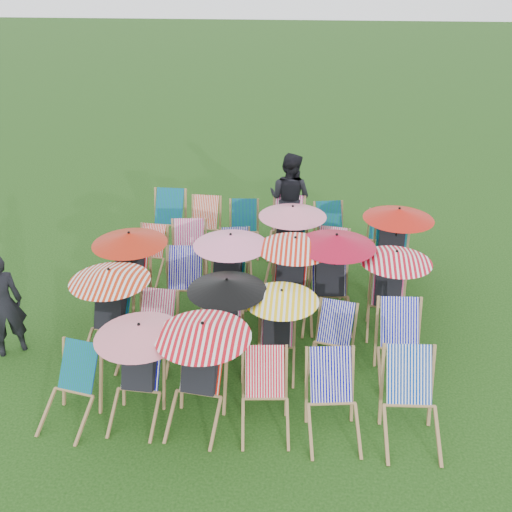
# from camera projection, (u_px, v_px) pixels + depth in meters

# --- Properties ---
(ground) EXTENTS (100.00, 100.00, 0.00)m
(ground) POSITION_uv_depth(u_px,v_px,m) (256.00, 321.00, 8.75)
(ground) COLOR black
(ground) RESTS_ON ground
(deckchair_0) EXTENTS (0.72, 0.90, 0.87)m
(deckchair_0) POSITION_uv_depth(u_px,v_px,m) (69.00, 390.00, 6.69)
(deckchair_0) COLOR olive
(deckchair_0) RESTS_ON ground
(deckchair_1) EXTENTS (1.05, 1.09, 1.24)m
(deckchair_1) POSITION_uv_depth(u_px,v_px,m) (137.00, 371.00, 6.66)
(deckchair_1) COLOR olive
(deckchair_1) RESTS_ON ground
(deckchair_2) EXTENTS (1.11, 1.17, 1.31)m
(deckchair_2) POSITION_uv_depth(u_px,v_px,m) (198.00, 372.00, 6.57)
(deckchair_2) COLOR olive
(deckchair_2) RESTS_ON ground
(deckchair_3) EXTENTS (0.66, 0.87, 0.88)m
(deckchair_3) POSITION_uv_depth(u_px,v_px,m) (265.00, 397.00, 6.58)
(deckchair_3) COLOR olive
(deckchair_3) RESTS_ON ground
(deckchair_4) EXTENTS (0.73, 0.93, 0.93)m
(deckchair_4) POSITION_uv_depth(u_px,v_px,m) (333.00, 402.00, 6.47)
(deckchair_4) COLOR olive
(deckchair_4) RESTS_ON ground
(deckchair_5) EXTENTS (0.71, 0.95, 0.99)m
(deckchair_5) POSITION_uv_depth(u_px,v_px,m) (412.00, 404.00, 6.40)
(deckchair_5) COLOR olive
(deckchair_5) RESTS_ON ground
(deckchair_6) EXTENTS (1.08, 1.14, 1.28)m
(deckchair_6) POSITION_uv_depth(u_px,v_px,m) (108.00, 312.00, 7.74)
(deckchair_6) COLOR olive
(deckchair_6) RESTS_ON ground
(deckchair_7) EXTENTS (0.64, 0.86, 0.90)m
(deckchair_7) POSITION_uv_depth(u_px,v_px,m) (153.00, 332.00, 7.71)
(deckchair_7) COLOR olive
(deckchair_7) RESTS_ON ground
(deckchair_8) EXTENTS (1.05, 1.12, 1.24)m
(deckchair_8) POSITION_uv_depth(u_px,v_px,m) (224.00, 321.00, 7.57)
(deckchair_8) COLOR olive
(deckchair_8) RESTS_ON ground
(deckchair_9) EXTENTS (0.98, 1.02, 1.16)m
(deckchair_9) POSITION_uv_depth(u_px,v_px,m) (278.00, 330.00, 7.48)
(deckchair_9) COLOR olive
(deckchair_9) RESTS_ON ground
(deckchair_10) EXTENTS (0.71, 0.88, 0.85)m
(deckchair_10) POSITION_uv_depth(u_px,v_px,m) (332.00, 342.00, 7.54)
(deckchair_10) COLOR olive
(deckchair_10) RESTS_ON ground
(deckchair_11) EXTENTS (0.69, 0.92, 0.96)m
(deckchair_11) POSITION_uv_depth(u_px,v_px,m) (402.00, 346.00, 7.38)
(deckchair_11) COLOR olive
(deckchair_11) RESTS_ON ground
(deckchair_12) EXTENTS (1.12, 1.17, 1.33)m
(deckchair_12) POSITION_uv_depth(u_px,v_px,m) (128.00, 273.00, 8.64)
(deckchair_12) COLOR olive
(deckchair_12) RESTS_ON ground
(deckchair_13) EXTENTS (0.72, 0.95, 0.99)m
(deckchair_13) POSITION_uv_depth(u_px,v_px,m) (183.00, 287.00, 8.68)
(deckchair_13) COLOR olive
(deckchair_13) RESTS_ON ground
(deckchair_14) EXTENTS (1.12, 1.17, 1.33)m
(deckchair_14) POSITION_uv_depth(u_px,v_px,m) (227.00, 275.00, 8.59)
(deckchair_14) COLOR olive
(deckchair_14) RESTS_ON ground
(deckchair_15) EXTENTS (1.13, 1.18, 1.34)m
(deckchair_15) POSITION_uv_depth(u_px,v_px,m) (290.00, 278.00, 8.49)
(deckchair_15) COLOR olive
(deckchair_15) RESTS_ON ground
(deckchair_16) EXTENTS (1.16, 1.24, 1.38)m
(deckchair_16) POSITION_uv_depth(u_px,v_px,m) (332.00, 277.00, 8.47)
(deckchair_16) COLOR olive
(deckchair_16) RESTS_ON ground
(deckchair_17) EXTENTS (1.04, 1.09, 1.24)m
(deckchair_17) POSITION_uv_depth(u_px,v_px,m) (390.00, 290.00, 8.30)
(deckchair_17) COLOR olive
(deckchair_17) RESTS_ON ground
(deckchair_18) EXTENTS (0.63, 0.82, 0.83)m
(deckchair_18) POSITION_uv_depth(u_px,v_px,m) (148.00, 254.00, 9.81)
(deckchair_18) COLOR olive
(deckchair_18) RESTS_ON ground
(deckchair_19) EXTENTS (0.76, 0.97, 0.97)m
(deckchair_19) POSITION_uv_depth(u_px,v_px,m) (189.00, 255.00, 9.64)
(deckchair_19) COLOR olive
(deckchair_19) RESTS_ON ground
(deckchair_20) EXTENTS (0.69, 0.87, 0.85)m
(deckchair_20) POSITION_uv_depth(u_px,v_px,m) (236.00, 259.00, 9.63)
(deckchair_20) COLOR olive
(deckchair_20) RESTS_ON ground
(deckchair_21) EXTENTS (1.12, 1.20, 1.33)m
(deckchair_21) POSITION_uv_depth(u_px,v_px,m) (288.00, 243.00, 9.55)
(deckchair_21) COLOR olive
(deckchair_21) RESTS_ON ground
(deckchair_22) EXTENTS (0.73, 0.92, 0.91)m
(deckchair_22) POSITION_uv_depth(u_px,v_px,m) (329.00, 261.00, 9.50)
(deckchair_22) COLOR olive
(deckchair_22) RESTS_ON ground
(deckchair_23) EXTENTS (1.15, 1.21, 1.36)m
(deckchair_23) POSITION_uv_depth(u_px,v_px,m) (392.00, 247.00, 9.40)
(deckchair_23) COLOR olive
(deckchair_23) RESTS_ON ground
(deckchair_24) EXTENTS (0.69, 0.96, 1.02)m
(deckchair_24) POSITION_uv_depth(u_px,v_px,m) (166.00, 222.00, 10.81)
(deckchair_24) COLOR olive
(deckchair_24) RESTS_ON ground
(deckchair_25) EXTENTS (0.65, 0.88, 0.93)m
(deckchair_25) POSITION_uv_depth(u_px,v_px,m) (203.00, 226.00, 10.75)
(deckchair_25) COLOR olive
(deckchair_25) RESTS_ON ground
(deckchair_26) EXTENTS (0.67, 0.88, 0.90)m
(deckchair_26) POSITION_uv_depth(u_px,v_px,m) (244.00, 229.00, 10.66)
(deckchair_26) COLOR olive
(deckchair_26) RESTS_ON ground
(deckchair_27) EXTENTS (0.71, 0.95, 0.99)m
(deckchair_27) POSITION_uv_depth(u_px,v_px,m) (286.00, 228.00, 10.58)
(deckchair_27) COLOR olive
(deckchair_27) RESTS_ON ground
(deckchair_28) EXTENTS (0.76, 0.94, 0.91)m
(deckchair_28) POSITION_uv_depth(u_px,v_px,m) (332.00, 232.00, 10.54)
(deckchair_28) COLOR olive
(deckchair_28) RESTS_ON ground
(deckchair_29) EXTENTS (0.63, 0.82, 0.84)m
(deckchair_29) POSITION_uv_depth(u_px,v_px,m) (381.00, 238.00, 10.40)
(deckchair_29) COLOR olive
(deckchair_29) RESTS_ON ground
(person_left) EXTENTS (0.67, 0.64, 1.55)m
(person_left) POSITION_uv_depth(u_px,v_px,m) (2.00, 305.00, 7.71)
(person_left) COLOR black
(person_left) RESTS_ON ground
(person_rear) EXTENTS (1.07, 0.97, 1.78)m
(person_rear) POSITION_uv_depth(u_px,v_px,m) (290.00, 198.00, 10.85)
(person_rear) COLOR black
(person_rear) RESTS_ON ground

